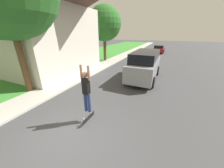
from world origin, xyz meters
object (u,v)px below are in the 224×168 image
Objects in this scene: skateboard at (89,117)px; skateboarder at (86,89)px; suv_parked at (145,65)px; car_down_street at (159,49)px; lawn_tree_far at (104,24)px.

skateboarder is at bearing 125.57° from skateboard.
car_down_street is (-0.27, 15.47, -0.50)m from suv_parked.
suv_parked is 2.53× the size of skateboarder.
lawn_tree_far reaches higher than car_down_street.
skateboard is (-1.02, -6.24, -0.92)m from suv_parked.
skateboarder is (4.85, -10.97, -2.94)m from lawn_tree_far.
lawn_tree_far is at bearing 113.86° from skateboarder.
car_down_street reaches higher than skateboard.
skateboard is at bearing -54.43° from skateboarder.
suv_parked is 6.26× the size of skateboard.
skateboarder is at bearing -99.83° from suv_parked.
suv_parked is 6.39m from skateboard.
lawn_tree_far is at bearing -117.91° from car_down_street.
suv_parked is 6.27m from skateboarder.
skateboarder reaches higher than suv_parked.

